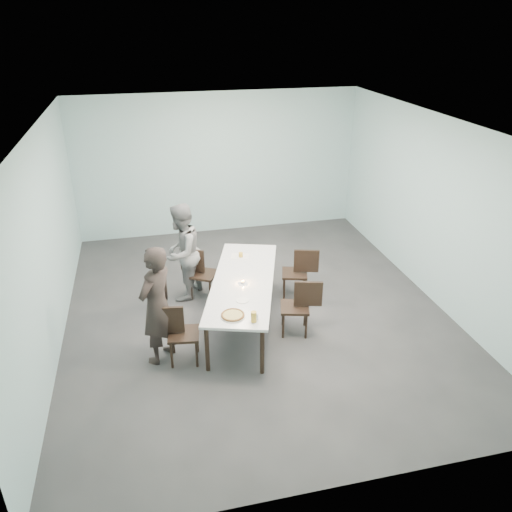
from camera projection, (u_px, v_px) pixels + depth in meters
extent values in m
plane|color=#333335|center=(256.00, 310.00, 8.19)|extent=(7.00, 7.00, 0.00)
cube|color=#A4CACF|center=(218.00, 164.00, 10.60)|extent=(6.00, 0.02, 3.00)
cube|color=#A4CACF|center=(344.00, 372.00, 4.47)|extent=(6.00, 0.02, 3.00)
cube|color=#A4CACF|center=(46.00, 245.00, 6.92)|extent=(0.02, 7.00, 3.00)
cube|color=#A4CACF|center=(434.00, 210.00, 8.15)|extent=(0.02, 7.00, 3.00)
cube|color=white|center=(256.00, 125.00, 6.88)|extent=(6.00, 7.00, 0.02)
cube|color=white|center=(243.00, 281.00, 7.57)|extent=(1.64, 2.75, 0.04)
cylinder|color=black|center=(207.00, 349.00, 6.67)|extent=(0.06, 0.06, 0.71)
cylinder|color=black|center=(229.00, 266.00, 8.85)|extent=(0.06, 0.06, 0.71)
cylinder|color=black|center=(262.00, 351.00, 6.62)|extent=(0.06, 0.06, 0.71)
cylinder|color=black|center=(271.00, 267.00, 8.80)|extent=(0.06, 0.06, 0.71)
cube|color=black|center=(184.00, 334.00, 6.84)|extent=(0.48, 0.48, 0.04)
cube|color=black|center=(168.00, 320.00, 6.72)|extent=(0.42, 0.10, 0.40)
cylinder|color=black|center=(172.00, 356.00, 6.78)|extent=(0.04, 0.04, 0.41)
cylinder|color=black|center=(173.00, 341.00, 7.08)|extent=(0.04, 0.04, 0.41)
cylinder|color=black|center=(197.00, 354.00, 6.80)|extent=(0.04, 0.04, 0.41)
cylinder|color=black|center=(197.00, 340.00, 7.11)|extent=(0.04, 0.04, 0.41)
cube|color=black|center=(204.00, 274.00, 8.41)|extent=(0.57, 0.57, 0.04)
cube|color=black|center=(192.00, 260.00, 8.35)|extent=(0.39, 0.24, 0.40)
cylinder|color=black|center=(191.00, 289.00, 8.40)|extent=(0.04, 0.04, 0.41)
cylinder|color=black|center=(199.00, 280.00, 8.70)|extent=(0.04, 0.04, 0.41)
cylinder|color=black|center=(210.00, 292.00, 8.32)|extent=(0.04, 0.04, 0.41)
cylinder|color=black|center=(217.00, 282.00, 8.61)|extent=(0.04, 0.04, 0.41)
cube|color=black|center=(295.00, 307.00, 7.46)|extent=(0.51, 0.51, 0.04)
cube|color=black|center=(308.00, 294.00, 7.35)|extent=(0.42, 0.15, 0.40)
cylinder|color=black|center=(305.00, 314.00, 7.71)|extent=(0.04, 0.04, 0.41)
cylinder|color=black|center=(306.00, 327.00, 7.40)|extent=(0.04, 0.04, 0.41)
cylinder|color=black|center=(283.00, 314.00, 7.72)|extent=(0.04, 0.04, 0.41)
cylinder|color=black|center=(283.00, 326.00, 7.41)|extent=(0.04, 0.04, 0.41)
cube|color=black|center=(295.00, 273.00, 8.44)|extent=(0.52, 0.52, 0.04)
cube|color=black|center=(306.00, 261.00, 8.32)|extent=(0.41, 0.15, 0.40)
cylinder|color=black|center=(304.00, 280.00, 8.68)|extent=(0.04, 0.04, 0.41)
cylinder|color=black|center=(304.00, 290.00, 8.38)|extent=(0.04, 0.04, 0.41)
cylinder|color=black|center=(284.00, 280.00, 8.70)|extent=(0.04, 0.04, 0.41)
cylinder|color=black|center=(284.00, 290.00, 8.39)|extent=(0.04, 0.04, 0.41)
imported|color=black|center=(157.00, 305.00, 6.70)|extent=(0.72, 0.74, 1.72)
imported|color=gray|center=(182.00, 252.00, 8.24)|extent=(0.97, 1.02, 1.67)
cylinder|color=white|center=(233.00, 316.00, 6.66)|extent=(0.34, 0.34, 0.01)
cylinder|color=#ECD986|center=(233.00, 315.00, 6.65)|extent=(0.30, 0.30, 0.01)
torus|color=brown|center=(233.00, 315.00, 6.65)|extent=(0.32, 0.32, 0.03)
cylinder|color=white|center=(242.00, 300.00, 7.02)|extent=(0.18, 0.18, 0.01)
cylinder|color=gold|center=(254.00, 317.00, 6.51)|extent=(0.08, 0.08, 0.15)
cylinder|color=silver|center=(255.00, 316.00, 6.58)|extent=(0.08, 0.08, 0.09)
cylinder|color=silver|center=(243.00, 283.00, 7.46)|extent=(0.06, 0.06, 0.03)
cylinder|color=orange|center=(243.00, 281.00, 7.45)|extent=(0.04, 0.04, 0.01)
cylinder|color=gold|center=(241.00, 255.00, 8.26)|extent=(0.07, 0.07, 0.08)
cube|color=silver|center=(240.00, 256.00, 8.29)|extent=(0.35, 0.30, 0.01)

